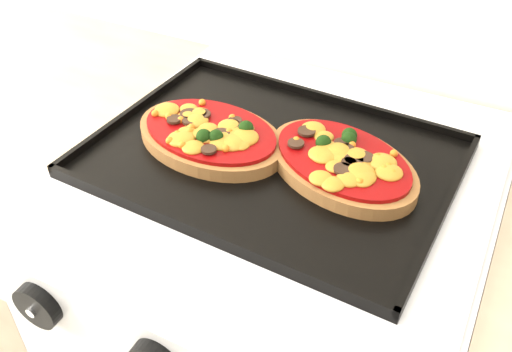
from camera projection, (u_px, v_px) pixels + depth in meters
The scene contains 6 objects.
stove at pixel (278, 348), 1.11m from camera, with size 0.60×0.60×0.91m, color silver.
control_panel at pixel (168, 351), 0.65m from camera, with size 0.60×0.02×0.09m, color silver.
knob_left at pixel (38, 306), 0.70m from camera, with size 0.06×0.06×0.02m, color black.
baking_tray at pixel (272, 156), 0.82m from camera, with size 0.51×0.37×0.02m, color black.
pizza_left at pixel (210, 134), 0.84m from camera, with size 0.24×0.16×0.03m, color #9B5F35, non-canonical shape.
pizza_right at pixel (342, 162), 0.79m from camera, with size 0.24×0.16×0.03m, color #9B5F35, non-canonical shape.
Camera 1 is at (0.26, 1.10, 1.41)m, focal length 40.00 mm.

